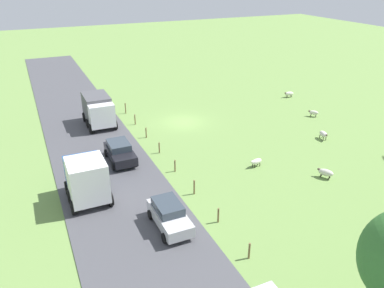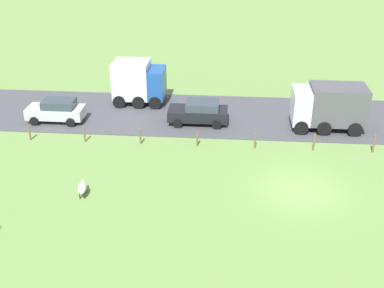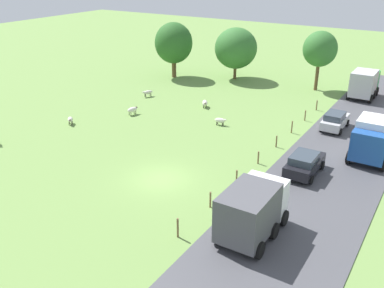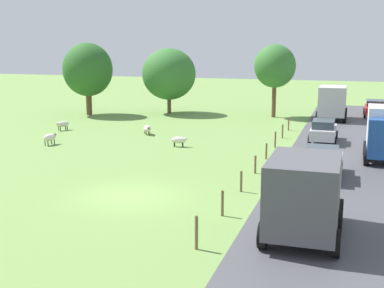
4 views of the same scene
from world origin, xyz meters
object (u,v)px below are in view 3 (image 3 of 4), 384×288
Objects in this scene: car_1 at (304,163)px; sheep_3 at (70,120)px; sheep_4 at (220,120)px; sheep_5 at (148,92)px; truck_1 at (364,83)px; car_0 at (335,120)px; truck_2 at (252,209)px; sheep_0 at (205,103)px; tree_1 at (174,43)px; truck_0 at (372,140)px; sheep_1 at (132,110)px; tree_2 at (320,49)px; tree_0 at (236,48)px.

sheep_3 is at bearing -175.59° from car_1.
sheep_5 is (-11.45, 3.63, 0.04)m from sheep_4.
truck_1 is 1.16× the size of car_0.
truck_2 is at bearing -40.53° from sheep_5.
sheep_4 is 0.93× the size of sheep_5.
sheep_0 is 7.50m from sheep_5.
sheep_3 is 14.38m from sheep_4.
car_1 is at bearing -23.36° from sheep_5.
tree_1 is 1.76× the size of car_0.
truck_0 is at bearing 54.12° from car_1.
tree_1 is at bearing 137.70° from sheep_4.
sheep_4 is 0.25× the size of truck_1.
car_0 is at bearing 92.88° from car_1.
sheep_5 is at bearing 113.02° from sheep_1.
car_1 is (0.10, 9.02, -0.84)m from truck_2.
sheep_0 is at bearing -122.34° from tree_2.
car_0 is at bearing -18.83° from tree_1.
truck_0 is at bearing 14.50° from sheep_3.
tree_0 is at bearing 76.11° from sheep_3.
sheep_4 is (3.95, -3.85, -0.00)m from sheep_0.
tree_2 is 1.73× the size of car_0.
tree_2 is 6.38m from truck_1.
sheep_5 is 0.26× the size of truck_2.
sheep_1 is at bearing 169.42° from car_1.
sheep_0 is 0.18× the size of tree_1.
truck_2 is at bearing -90.64° from car_1.
tree_2 is 13.76m from car_0.
sheep_3 is 26.92m from truck_0.
truck_0 is 6.76m from car_0.
sheep_0 is 7.81m from sheep_1.
tree_2 is (16.46, 23.98, 4.45)m from sheep_3.
tree_2 is (8.07, 12.74, 4.44)m from sheep_0.
car_0 is (-0.09, -11.52, -0.86)m from truck_1.
tree_2 is at bearing 54.90° from sheep_1.
sheep_1 is 19.42m from car_1.
tree_0 reaches higher than truck_1.
tree_2 is 23.38m from car_1.
sheep_3 is (-3.33, -5.29, -0.06)m from sheep_1.
truck_1 is 30.81m from truck_2.
sheep_1 reaches higher than sheep_3.
tree_2 is (15.56, 12.96, 4.40)m from sheep_5.
sheep_3 is 0.27× the size of truck_0.
truck_1 reaches higher than sheep_3.
sheep_5 is at bearing -140.21° from tree_2.
sheep_5 is at bearing -177.33° from car_0.
truck_2 is (-3.72, -14.02, -0.06)m from truck_0.
sheep_1 is 1.08× the size of sheep_4.
truck_2 is at bearing -88.76° from car_0.
truck_0 is (9.57, -17.25, -3.12)m from tree_2.
truck_2 is (18.98, -12.58, 1.21)m from sheep_1.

